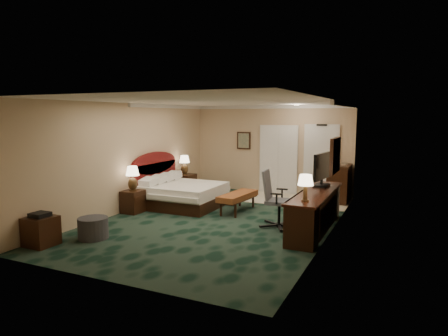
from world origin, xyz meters
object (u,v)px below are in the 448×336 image
at_px(bed, 184,195).
at_px(side_table, 41,231).
at_px(nightstand_near, 133,201).
at_px(ottoman, 93,228).
at_px(desk_chair, 279,199).
at_px(bed_bench, 238,202).
at_px(nightstand_far, 186,184).
at_px(minibar, 339,183).
at_px(desk, 315,211).
at_px(lamp_far, 185,165).
at_px(tv, 322,170).
at_px(lamp_near, 133,179).

relative_size(bed, side_table, 3.48).
distance_m(nightstand_near, ottoman, 2.13).
bearing_deg(desk_chair, bed_bench, 140.30).
xyz_separation_m(nightstand_far, minibar, (4.41, 0.90, 0.21)).
relative_size(desk, minibar, 2.75).
bearing_deg(lamp_far, desk, -25.97).
bearing_deg(desk, nightstand_far, 153.54).
distance_m(ottoman, side_table, 0.93).
height_order(bed, nightstand_far, nightstand_far).
bearing_deg(side_table, desk_chair, 39.87).
height_order(ottoman, minibar, minibar).
xyz_separation_m(side_table, tv, (4.37, 3.79, 0.93)).
bearing_deg(nightstand_far, desk, -26.46).
height_order(bed_bench, desk_chair, desk_chair).
height_order(nightstand_far, lamp_far, lamp_far).
bearing_deg(tv, desk, -81.04).
relative_size(bed_bench, minibar, 1.32).
relative_size(bed, tv, 1.97).
distance_m(nightstand_far, bed_bench, 2.65).
relative_size(bed, minibar, 1.82).
relative_size(side_table, minibar, 0.52).
bearing_deg(bed_bench, ottoman, -112.66).
bearing_deg(bed_bench, desk_chair, -29.03).
bearing_deg(desk, nightstand_near, -175.77).
distance_m(lamp_far, tv, 4.62).
relative_size(nightstand_near, tv, 0.58).
bearing_deg(lamp_far, nightstand_far, 91.02).
distance_m(ottoman, desk, 4.50).
bearing_deg(side_table, minibar, 54.65).
relative_size(nightstand_near, minibar, 0.53).
xyz_separation_m(bed, ottoman, (-0.20, -3.15, -0.09)).
bearing_deg(nightstand_far, bed, -61.18).
relative_size(bed, desk_chair, 1.54).
bearing_deg(minibar, lamp_far, -167.84).
bearing_deg(tv, side_table, -131.94).
height_order(bed, lamp_far, lamp_far).
relative_size(lamp_far, desk_chair, 0.47).
relative_size(nightstand_far, side_table, 1.14).
distance_m(bed, nightstand_near, 1.37).
relative_size(bed_bench, desk_chair, 1.12).
xyz_separation_m(lamp_near, desk, (4.40, 0.35, -0.45)).
height_order(lamp_near, desk_chair, desk_chair).
distance_m(lamp_far, ottoman, 4.61).
relative_size(nightstand_near, lamp_far, 0.95).
relative_size(bed, lamp_far, 3.26).
bearing_deg(desk_chair, minibar, 71.04).
distance_m(nightstand_far, side_table, 5.29).
xyz_separation_m(desk_chair, minibar, (0.76, 3.16, -0.09)).
xyz_separation_m(desk, tv, (-0.02, 0.69, 0.79)).
distance_m(bed, desk_chair, 3.01).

